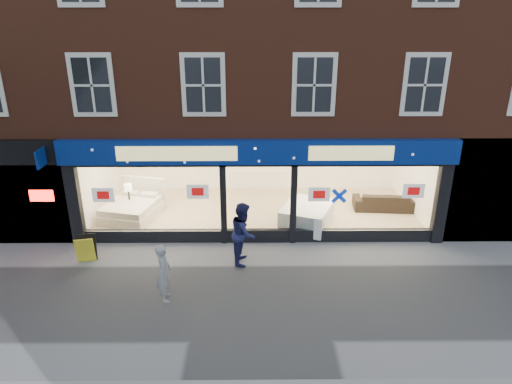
{
  "coord_description": "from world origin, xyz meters",
  "views": [
    {
      "loc": [
        -0.17,
        -9.53,
        6.66
      ],
      "look_at": [
        -0.08,
        2.5,
        1.88
      ],
      "focal_mm": 32.0,
      "sensor_mm": 36.0,
      "label": 1
    }
  ],
  "objects_px": {
    "sofa": "(384,201)",
    "a_board": "(86,249)",
    "mattress_stack": "(307,215)",
    "pedestrian_blue": "(244,233)",
    "pedestrian_grey": "(164,272)",
    "display_bed": "(133,207)"
  },
  "relations": [
    {
      "from": "sofa",
      "to": "a_board",
      "type": "distance_m",
      "value": 9.97
    },
    {
      "from": "mattress_stack",
      "to": "pedestrian_blue",
      "type": "xyz_separation_m",
      "value": [
        -2.03,
        -2.13,
        0.44
      ]
    },
    {
      "from": "sofa",
      "to": "pedestrian_blue",
      "type": "distance_m",
      "value": 6.01
    },
    {
      "from": "sofa",
      "to": "pedestrian_grey",
      "type": "relative_size",
      "value": 1.4
    },
    {
      "from": "display_bed",
      "to": "pedestrian_grey",
      "type": "relative_size",
      "value": 1.53
    },
    {
      "from": "sofa",
      "to": "a_board",
      "type": "bearing_deg",
      "value": 24.42
    },
    {
      "from": "mattress_stack",
      "to": "pedestrian_grey",
      "type": "bearing_deg",
      "value": -134.8
    },
    {
      "from": "a_board",
      "to": "pedestrian_blue",
      "type": "xyz_separation_m",
      "value": [
        4.47,
        -0.03,
        0.5
      ]
    },
    {
      "from": "display_bed",
      "to": "a_board",
      "type": "bearing_deg",
      "value": -88.41
    },
    {
      "from": "mattress_stack",
      "to": "a_board",
      "type": "relative_size",
      "value": 2.78
    },
    {
      "from": "sofa",
      "to": "pedestrian_grey",
      "type": "distance_m",
      "value": 8.62
    },
    {
      "from": "display_bed",
      "to": "a_board",
      "type": "distance_m",
      "value": 2.95
    },
    {
      "from": "display_bed",
      "to": "pedestrian_blue",
      "type": "distance_m",
      "value": 4.84
    },
    {
      "from": "mattress_stack",
      "to": "pedestrian_blue",
      "type": "relative_size",
      "value": 1.22
    },
    {
      "from": "display_bed",
      "to": "sofa",
      "type": "bearing_deg",
      "value": 17.33
    },
    {
      "from": "pedestrian_grey",
      "to": "pedestrian_blue",
      "type": "bearing_deg",
      "value": -56.32
    },
    {
      "from": "a_board",
      "to": "pedestrian_blue",
      "type": "relative_size",
      "value": 0.44
    },
    {
      "from": "mattress_stack",
      "to": "sofa",
      "type": "bearing_deg",
      "value": 24.46
    },
    {
      "from": "sofa",
      "to": "pedestrian_blue",
      "type": "bearing_deg",
      "value": 39.48
    },
    {
      "from": "sofa",
      "to": "a_board",
      "type": "relative_size",
      "value": 2.68
    },
    {
      "from": "display_bed",
      "to": "mattress_stack",
      "type": "height_order",
      "value": "display_bed"
    },
    {
      "from": "display_bed",
      "to": "sofa",
      "type": "xyz_separation_m",
      "value": [
        8.74,
        0.52,
        -0.01
      ]
    }
  ]
}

